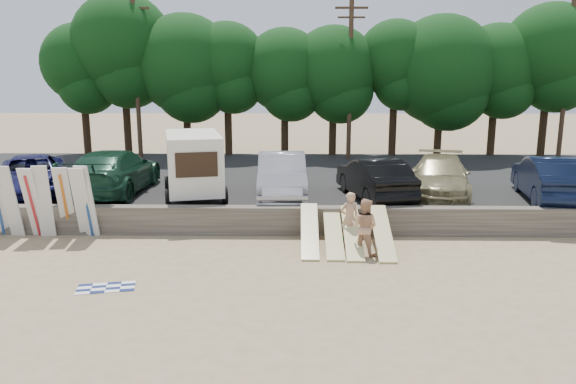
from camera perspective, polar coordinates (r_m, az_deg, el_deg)
name	(u,v)px	position (r m, az deg, el deg)	size (l,w,h in m)	color
ground	(328,263)	(17.03, 4.06, -7.20)	(120.00, 120.00, 0.00)	tan
seawall	(323,221)	(19.74, 3.63, -2.93)	(44.00, 0.50, 1.00)	#6B6356
parking_lot	(317,183)	(27.08, 2.91, 0.92)	(44.00, 14.50, 0.70)	#282828
treeline	(315,62)	(33.61, 2.78, 13.06)	(32.27, 6.37, 9.42)	#382616
utility_poles	(350,75)	(32.17, 6.33, 11.76)	(25.80, 0.26, 9.00)	#473321
box_trailer	(194,162)	(22.40, -9.56, 3.02)	(3.01, 4.37, 2.56)	white
car_0	(31,175)	(25.25, -24.63, 1.58)	(2.56, 5.55, 1.54)	#131343
car_1	(114,172)	(24.08, -17.30, 2.00)	(2.54, 6.25, 1.81)	#143927
car_2	(282,176)	(22.25, -0.63, 1.66)	(1.85, 5.30, 1.75)	#A2A1A6
car_3	(375,179)	(22.24, 8.79, 1.35)	(1.72, 4.93, 1.62)	black
car_4	(440,177)	(23.25, 15.21, 1.50)	(2.23, 5.48, 1.59)	#887F56
car_5	(550,178)	(23.94, 25.08, 1.26)	(1.86, 5.32, 1.75)	black
surfboard_upright_1	(10,202)	(21.37, -26.38, -0.88)	(0.50, 0.06, 2.60)	silver
surfboard_upright_2	(32,203)	(20.99, -24.53, -0.99)	(0.50, 0.06, 2.60)	silver
surfboard_upright_3	(44,202)	(20.83, -23.55, -0.91)	(0.50, 0.06, 2.60)	silver
surfboard_upright_4	(65,201)	(20.77, -21.71, -0.89)	(0.50, 0.06, 2.60)	silver
surfboard_upright_5	(82,202)	(20.38, -20.23, -1.00)	(0.50, 0.06, 2.60)	silver
surfboard_upright_6	(87,201)	(20.36, -19.76, -0.91)	(0.50, 0.06, 2.60)	silver
surfboard_low_0	(310,230)	(18.28, 2.21, -3.91)	(0.56, 3.00, 0.07)	beige
surfboard_low_1	(333,233)	(18.35, 4.63, -4.19)	(0.56, 3.00, 0.07)	beige
surfboard_low_2	(352,232)	(18.29, 6.54, -4.08)	(0.56, 3.00, 0.07)	beige
surfboard_low_3	(382,232)	(18.31, 9.56, -4.07)	(0.56, 3.00, 0.07)	beige
beachgoer_a	(349,218)	(18.63, 6.26, -2.67)	(0.65, 0.43, 1.78)	tan
beachgoer_b	(364,227)	(17.67, 7.78, -3.51)	(0.87, 0.68, 1.79)	tan
cooler	(348,238)	(18.95, 6.15, -4.70)	(0.38, 0.30, 0.32)	green
gear_bag	(380,237)	(19.46, 9.33, -4.49)	(0.30, 0.25, 0.22)	#E94E1B
beach_towel	(106,288)	(15.89, -18.00, -9.22)	(1.50, 1.50, 0.00)	white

